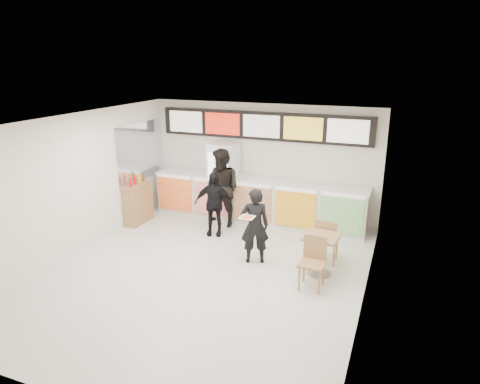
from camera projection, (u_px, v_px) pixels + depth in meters
The scene contains 15 objects.
floor at pixel (204, 275), 8.40m from camera, with size 7.00×7.00×0.00m, color beige.
ceiling at pixel (200, 122), 7.49m from camera, with size 7.00×7.00×0.00m, color white.
wall_back at pixel (262, 162), 11.05m from camera, with size 6.00×6.00×0.00m, color silver.
wall_left at pixel (74, 186), 9.00m from camera, with size 7.00×7.00×0.00m, color silver.
wall_right at pixel (369, 225), 6.89m from camera, with size 7.00×7.00×0.00m, color silver.
service_counter at pixel (257, 201), 10.97m from camera, with size 5.56×0.77×1.14m.
menu_board at pixel (262, 126), 10.69m from camera, with size 5.50×0.14×0.70m.
drinks_fridge at pixel (224, 181), 11.18m from camera, with size 0.70×0.67×2.00m.
mirror_panel at pixel (141, 152), 11.09m from camera, with size 0.01×2.00×1.50m, color #B2B7BF.
customer_main at pixel (255, 226), 8.72m from camera, with size 0.59×0.38×1.60m, color black.
customer_left at pixel (222, 188), 10.62m from camera, with size 0.95×0.74×1.96m, color black.
customer_mid at pixel (213, 204), 10.11m from camera, with size 0.91×0.38×1.55m, color black.
pizza_slice at pixel (247, 217), 8.21m from camera, with size 0.36×0.36×0.02m.
cafe_table at pixel (320, 247), 8.29m from camera, with size 0.68×1.67×0.97m.
condiment_ledge at pixel (138, 203), 10.94m from camera, with size 0.37×0.92×1.23m.
Camera 1 is at (3.42, -6.73, 4.08)m, focal length 32.00 mm.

